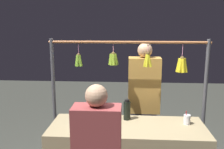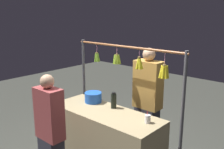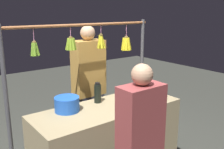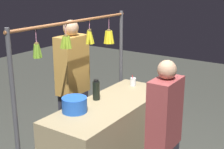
{
  "view_description": "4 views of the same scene",
  "coord_description": "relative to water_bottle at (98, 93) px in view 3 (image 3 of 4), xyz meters",
  "views": [
    {
      "loc": [
        -0.0,
        2.51,
        1.98
      ],
      "look_at": [
        0.16,
        0.0,
        1.47
      ],
      "focal_mm": 40.16,
      "sensor_mm": 36.0,
      "label": 1
    },
    {
      "loc": [
        -2.28,
        2.41,
        2.27
      ],
      "look_at": [
        -0.12,
        0.0,
        1.47
      ],
      "focal_mm": 41.31,
      "sensor_mm": 36.0,
      "label": 2
    },
    {
      "loc": [
        1.57,
        2.12,
        1.94
      ],
      "look_at": [
        -0.06,
        0.0,
        1.27
      ],
      "focal_mm": 41.61,
      "sensor_mm": 36.0,
      "label": 3
    },
    {
      "loc": [
        2.7,
        1.83,
        2.21
      ],
      "look_at": [
        -0.04,
        0.0,
        1.23
      ],
      "focal_mm": 51.36,
      "sensor_mm": 36.0,
      "label": 4
    }
  ],
  "objects": [
    {
      "name": "market_counter",
      "position": [
        -0.01,
        0.18,
        -0.57
      ],
      "size": [
        1.65,
        0.63,
        0.92
      ],
      "primitive_type": "cube",
      "color": "tan",
      "rests_on": "ground"
    },
    {
      "name": "display_rack",
      "position": [
        -0.06,
        -0.26,
        0.24
      ],
      "size": [
        1.9,
        0.15,
        1.81
      ],
      "color": "#4C4C51",
      "rests_on": "ground"
    },
    {
      "name": "water_bottle",
      "position": [
        0.0,
        0.0,
        0.0
      ],
      "size": [
        0.08,
        0.08,
        0.23
      ],
      "color": "black",
      "rests_on": "market_counter"
    },
    {
      "name": "blue_bucket",
      "position": [
        0.4,
        0.02,
        -0.03
      ],
      "size": [
        0.26,
        0.26,
        0.15
      ],
      "primitive_type": "cylinder",
      "color": "blue",
      "rests_on": "market_counter"
    },
    {
      "name": "drink_cup",
      "position": [
        -0.65,
        0.1,
        -0.06
      ],
      "size": [
        0.07,
        0.07,
        0.15
      ],
      "color": "silver",
      "rests_on": "market_counter"
    },
    {
      "name": "vendor_person",
      "position": [
        -0.22,
        -0.53,
        -0.17
      ],
      "size": [
        0.42,
        0.22,
        1.75
      ],
      "color": "#2D2D38",
      "rests_on": "ground"
    }
  ]
}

